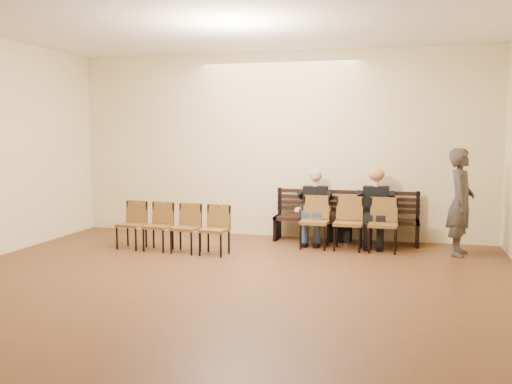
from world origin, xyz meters
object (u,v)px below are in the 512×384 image
seated_man (314,207)px  chair_row_front (348,224)px  chair_row_back (172,227)px  laptop (312,212)px  water_bottle (380,216)px  bag (340,233)px  passerby (461,194)px  seated_woman (375,209)px  bench (345,230)px

seated_man → chair_row_front: seated_man is taller
seated_man → chair_row_back: seated_man is taller
chair_row_front → laptop: bearing=152.1°
water_bottle → chair_row_back: 3.55m
laptop → bag: laptop is taller
water_bottle → passerby: bearing=-10.1°
seated_woman → chair_row_front: (-0.42, -0.53, -0.20)m
chair_row_back → chair_row_front: bearing=22.4°
seated_woman → laptop: (-1.09, -0.16, -0.07)m
seated_man → passerby: passerby is taller
chair_row_back → passerby: bearing=16.6°
chair_row_front → bag: bearing=106.9°
passerby → laptop: bearing=93.5°
water_bottle → bag: bearing=147.1°
laptop → seated_man: bearing=89.3°
bench → seated_man: seated_man is taller
seated_woman → laptop: seated_woman is taller
water_bottle → passerby: size_ratio=0.11×
seated_woman → water_bottle: bearing=-70.5°
chair_row_back → bag: bearing=37.0°
seated_woman → passerby: size_ratio=0.65×
bag → passerby: (2.01, -0.70, 0.85)m
bench → laptop: 0.72m
chair_row_front → chair_row_back: 2.98m
seated_woman → passerby: (1.37, -0.48, 0.35)m
bench → seated_woman: (0.54, -0.12, 0.43)m
seated_woman → chair_row_back: (-3.27, -1.40, -0.24)m
passerby → chair_row_back: (-4.64, -0.92, -0.59)m
passerby → chair_row_back: bearing=112.1°
seated_woman → passerby: passerby is taller
bench → laptop: bearing=-153.0°
bag → passerby: passerby is taller
seated_woman → laptop: size_ratio=3.68×
seated_woman → chair_row_front: size_ratio=0.80×
seated_woman → chair_row_back: seated_woman is taller
laptop → bench: bearing=29.8°
seated_man → laptop: size_ratio=3.64×
bag → chair_row_back: chair_row_back is taller
seated_woman → laptop: bearing=-171.5°
bag → chair_row_back: (-2.63, -1.62, 0.26)m
bench → chair_row_front: size_ratio=1.60×
laptop → chair_row_front: 0.77m
bag → chair_row_front: chair_row_front is taller
passerby → chair_row_back: 4.77m
seated_man → passerby: size_ratio=0.64×
bench → bag: (-0.10, 0.10, -0.07)m
bag → chair_row_back: bearing=-148.3°
chair_row_front → chair_row_back: chair_row_front is taller
seated_man → chair_row_back: bearing=-147.4°
water_bottle → chair_row_back: size_ratio=0.11×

